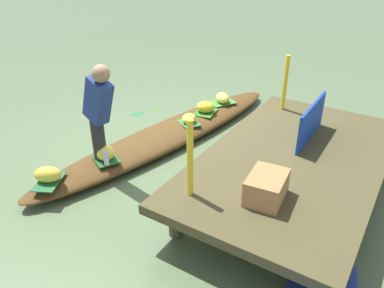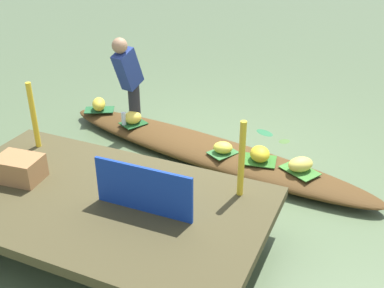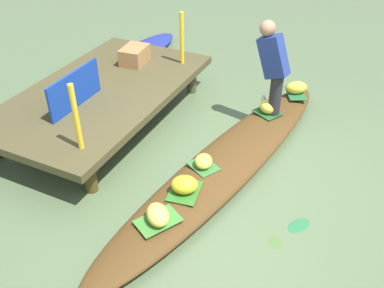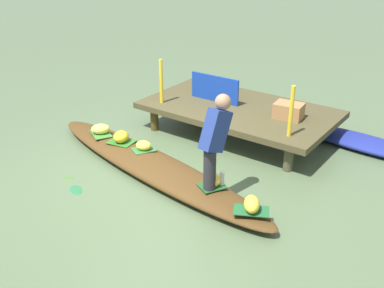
{
  "view_description": "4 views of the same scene",
  "coord_description": "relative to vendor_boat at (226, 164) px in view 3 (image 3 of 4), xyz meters",
  "views": [
    {
      "loc": [
        4.0,
        2.93,
        2.62
      ],
      "look_at": [
        0.32,
        0.6,
        0.27
      ],
      "focal_mm": 35.81,
      "sensor_mm": 36.0,
      "label": 1
    },
    {
      "loc": [
        -1.97,
        4.91,
        3.0
      ],
      "look_at": [
        0.12,
        0.19,
        0.27
      ],
      "focal_mm": 43.75,
      "sensor_mm": 36.0,
      "label": 2
    },
    {
      "loc": [
        -3.74,
        -1.38,
        3.21
      ],
      "look_at": [
        -0.02,
        0.43,
        0.27
      ],
      "focal_mm": 40.25,
      "sensor_mm": 36.0,
      "label": 3
    },
    {
      "loc": [
        3.96,
        -4.45,
        3.26
      ],
      "look_at": [
        0.46,
        0.37,
        0.44
      ],
      "focal_mm": 42.97,
      "sensor_mm": 36.0,
      "label": 4
    }
  ],
  "objects": [
    {
      "name": "market_banner",
      "position": [
        -0.18,
        1.93,
        0.62
      ],
      "size": [
        0.94,
        0.04,
        0.46
      ],
      "primitive_type": "cube",
      "rotation": [
        0.0,
        0.0,
        0.01
      ],
      "color": "#1538A0",
      "rests_on": "dock_platform"
    },
    {
      "name": "leaf_mat_4",
      "position": [
        1.84,
        -0.33,
        0.11
      ],
      "size": [
        0.49,
        0.41,
        0.01
      ],
      "primitive_type": "cube",
      "rotation": [
        0.0,
        0.0,
        0.47
      ],
      "color": "#225D32",
      "rests_on": "vendor_boat"
    },
    {
      "name": "water_bottle",
      "position": [
        1.24,
        -0.03,
        0.2
      ],
      "size": [
        0.06,
        0.06,
        0.19
      ],
      "primitive_type": "cylinder",
      "color": "silver",
      "rests_on": "vendor_boat"
    },
    {
      "name": "vendor_person",
      "position": [
        1.17,
        -0.12,
        0.81
      ],
      "size": [
        0.25,
        0.47,
        1.23
      ],
      "color": "#28282D",
      "rests_on": "vendor_boat"
    },
    {
      "name": "moored_boat",
      "position": [
        2.24,
        2.64,
        -0.02
      ],
      "size": [
        2.35,
        0.77,
        0.18
      ],
      "primitive_type": "ellipsoid",
      "rotation": [
        0.0,
        0.0,
        -0.07
      ],
      "color": "navy",
      "rests_on": "ground"
    },
    {
      "name": "banana_bunch_1",
      "position": [
        -0.28,
        0.16,
        0.18
      ],
      "size": [
        0.28,
        0.25,
        0.14
      ],
      "primitive_type": "ellipsoid",
      "rotation": [
        0.0,
        0.0,
        3.44
      ],
      "color": "#EEE745",
      "rests_on": "vendor_boat"
    },
    {
      "name": "vendor_boat",
      "position": [
        0.0,
        0.0,
        0.0
      ],
      "size": [
        4.59,
        1.52,
        0.21
      ],
      "primitive_type": "ellipsoid",
      "rotation": [
        0.0,
        0.0,
        -0.18
      ],
      "color": "#4F3518",
      "rests_on": "ground"
    },
    {
      "name": "canal_water",
      "position": [
        0.0,
        0.0,
        -0.11
      ],
      "size": [
        40.0,
        40.0,
        0.0
      ],
      "primitive_type": "plane",
      "color": "#546845",
      "rests_on": "ground"
    },
    {
      "name": "banana_bunch_4",
      "position": [
        1.84,
        -0.33,
        0.2
      ],
      "size": [
        0.32,
        0.36,
        0.18
      ],
      "primitive_type": "ellipsoid",
      "rotation": [
        0.0,
        0.0,
        5.26
      ],
      "color": "yellow",
      "rests_on": "vendor_boat"
    },
    {
      "name": "banana_bunch_3",
      "position": [
        -1.24,
        0.2,
        0.19
      ],
      "size": [
        0.36,
        0.36,
        0.16
      ],
      "primitive_type": "ellipsoid",
      "rotation": [
        0.0,
        0.0,
        0.78
      ],
      "color": "#EBD756",
      "rests_on": "vendor_boat"
    },
    {
      "name": "dock_platform",
      "position": [
        0.32,
        1.93,
        0.33
      ],
      "size": [
        3.2,
        1.8,
        0.49
      ],
      "color": "#4A4227",
      "rests_on": "ground"
    },
    {
      "name": "railing_post_east",
      "position": [
        1.52,
        1.33,
        0.77
      ],
      "size": [
        0.06,
        0.06,
        0.76
      ],
      "primitive_type": "cylinder",
      "color": "yellow",
      "rests_on": "dock_platform"
    },
    {
      "name": "leaf_mat_0",
      "position": [
        1.15,
        -0.13,
        0.11
      ],
      "size": [
        0.39,
        0.42,
        0.01
      ],
      "primitive_type": "cube",
      "rotation": [
        0.0,
        0.0,
        1.09
      ],
      "color": "#1D5325",
      "rests_on": "vendor_boat"
    },
    {
      "name": "railing_post_west",
      "position": [
        -0.88,
        1.33,
        0.77
      ],
      "size": [
        0.06,
        0.06,
        0.76
      ],
      "primitive_type": "cylinder",
      "color": "yellow",
      "rests_on": "dock_platform"
    },
    {
      "name": "banana_bunch_2",
      "position": [
        -0.75,
        0.16,
        0.2
      ],
      "size": [
        0.33,
        0.35,
        0.18
      ],
      "primitive_type": "ellipsoid",
      "rotation": [
        0.0,
        0.0,
        2.0
      ],
      "color": "gold",
      "rests_on": "vendor_boat"
    },
    {
      "name": "leaf_mat_1",
      "position": [
        -0.28,
        0.16,
        0.11
      ],
      "size": [
        0.38,
        0.41,
        0.01
      ],
      "primitive_type": "cube",
      "rotation": [
        0.0,
        0.0,
        1.06
      ],
      "color": "#346E34",
      "rests_on": "vendor_boat"
    },
    {
      "name": "banana_bunch_0",
      "position": [
        1.15,
        -0.13,
        0.2
      ],
      "size": [
        0.31,
        0.31,
        0.18
      ],
      "primitive_type": "ellipsoid",
      "rotation": [
        0.0,
        0.0,
        4.05
      ],
      "color": "#F9D84B",
      "rests_on": "vendor_boat"
    },
    {
      "name": "leaf_mat_2",
      "position": [
        -0.75,
        0.16,
        0.11
      ],
      "size": [
        0.44,
        0.36,
        0.01
      ],
      "primitive_type": "cube",
      "rotation": [
        0.0,
        0.0,
        0.17
      ],
      "color": "#306D24",
      "rests_on": "vendor_boat"
    },
    {
      "name": "drifting_plant_1",
      "position": [
        -0.82,
        -0.86,
        -0.1
      ],
      "size": [
        0.21,
        0.21,
        0.01
      ],
      "primitive_type": "ellipsoid",
      "rotation": [
        0.0,
        0.0,
        0.95
      ],
      "color": "#476B31",
      "rests_on": "ground"
    },
    {
      "name": "produce_crate",
      "position": [
        1.21,
        1.96,
        0.51
      ],
      "size": [
        0.47,
        0.37,
        0.25
      ],
      "primitive_type": "cube",
      "rotation": [
        0.0,
        0.0,
        0.11
      ],
      "color": "#A37245",
      "rests_on": "dock_platform"
    },
    {
      "name": "drifting_plant_0",
      "position": [
        -0.49,
        -1.01,
        -0.1
      ],
      "size": [
        0.32,
        0.27,
        0.01
      ],
      "primitive_type": "ellipsoid",
      "rotation": [
        0.0,
        0.0,
        2.67
      ],
      "color": "#286A3E",
      "rests_on": "ground"
    },
    {
      "name": "leaf_mat_3",
      "position": [
        -1.24,
        0.2,
        0.11
      ],
      "size": [
        0.5,
        0.44,
        0.01
      ],
      "primitive_type": "cube",
      "rotation": [
        0.0,
        0.0,
        2.63
      ],
      "color": "#3E7E30",
      "rests_on": "vendor_boat"
    }
  ]
}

